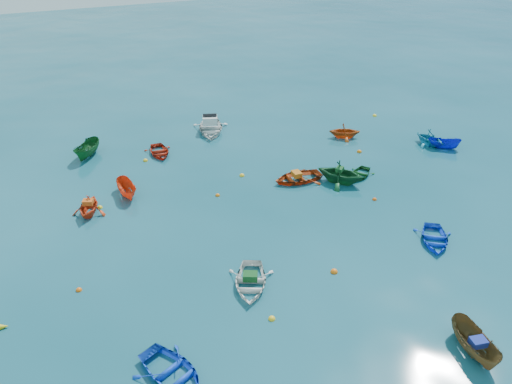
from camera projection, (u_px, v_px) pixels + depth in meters
name	position (u px, v px, depth m)	size (l,w,h in m)	color
ground	(292.00, 238.00, 28.37)	(160.00, 160.00, 0.00)	#0A3F4C
dinghy_blue_sw	(173.00, 376.00, 20.05)	(2.37, 3.31, 0.69)	blue
dinghy_white_near	(250.00, 286.00, 24.83)	(2.35, 3.28, 0.68)	silver
sampan_brown_mid	(472.00, 352.00, 21.16)	(1.12, 2.97, 1.15)	brown
dinghy_blue_se	(434.00, 242.00, 28.06)	(2.15, 3.01, 0.62)	blue
dinghy_orange_w	(90.00, 214.00, 30.61)	(2.11, 2.44, 1.29)	red
dinghy_green_e	(360.00, 176.00, 34.86)	(1.72, 2.40, 0.50)	#124F1B
dinghy_cyan_se	(429.00, 145.00, 39.40)	(2.21, 2.56, 1.35)	teal
sampan_orange_n	(128.00, 195.00, 32.56)	(1.02, 2.72, 1.05)	red
dinghy_green_n	(340.00, 182.00, 34.06)	(2.74, 3.18, 1.67)	#114C25
dinghy_red_ne	(298.00, 181.00, 34.27)	(2.44, 3.41, 0.71)	#A2320D
sampan_blue_far	(443.00, 148.00, 38.85)	(0.92, 2.44, 0.95)	#0F1DC4
dinghy_red_far	(160.00, 154.00, 37.91)	(2.05, 2.87, 0.60)	#A6200D
dinghy_orange_far	(344.00, 137.00, 40.64)	(2.13, 2.47, 1.30)	#BE4911
sampan_green_far	(89.00, 156.00, 37.58)	(1.19, 3.15, 1.22)	#125021
motorboat_white	(211.00, 131.00, 41.69)	(3.00, 4.20, 1.47)	silver
tarp_green_a	(250.00, 276.00, 24.66)	(0.72, 0.54, 0.35)	#124A1C
tarp_blue_a	(478.00, 342.00, 20.66)	(0.64, 0.49, 0.31)	navy
tarp_orange_a	(88.00, 202.00, 30.26)	(0.61, 0.46, 0.30)	#DC5416
tarp_green_b	(340.00, 169.00, 33.60)	(0.58, 0.44, 0.28)	#134D1E
tarp_orange_b	(297.00, 174.00, 33.98)	(0.72, 0.54, 0.35)	#CE6815
buoy_or_a	(79.00, 290.00, 24.52)	(0.30, 0.30, 0.30)	#EB5B0C
buoy_ye_a	(272.00, 319.00, 22.82)	(0.33, 0.33, 0.33)	yellow
buoy_or_b	(334.00, 272.00, 25.74)	(0.38, 0.38, 0.38)	orange
buoy_ye_b	(100.00, 208.00, 31.18)	(0.34, 0.34, 0.34)	yellow
buoy_or_c	(218.00, 196.00, 32.49)	(0.30, 0.30, 0.30)	orange
buoy_ye_c	(242.00, 176.00, 34.85)	(0.36, 0.36, 0.36)	yellow
buoy_or_d	(374.00, 200.00, 32.05)	(0.29, 0.29, 0.29)	#D74D0B
buoy_ye_d	(146.00, 161.00, 36.90)	(0.35, 0.35, 0.35)	yellow
buoy_or_e	(359.00, 152.00, 38.21)	(0.37, 0.37, 0.37)	orange
buoy_ye_e	(375.00, 116.00, 44.71)	(0.37, 0.37, 0.37)	yellow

